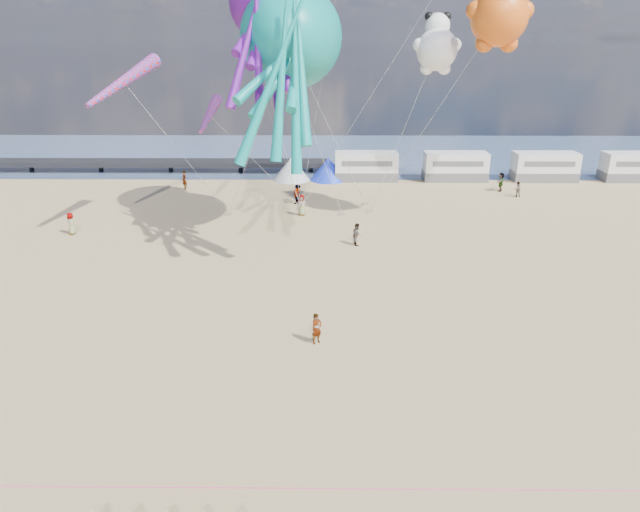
{
  "coord_description": "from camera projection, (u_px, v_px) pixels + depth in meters",
  "views": [
    {
      "loc": [
        1.67,
        -20.14,
        14.21
      ],
      "look_at": [
        1.42,
        6.0,
        4.22
      ],
      "focal_mm": 32.0,
      "sensor_mm": 36.0,
      "label": 1
    }
  ],
  "objects": [
    {
      "name": "sandbag_e",
      "position": [
        301.0,
        208.0,
        50.7
      ],
      "size": [
        0.5,
        0.35,
        0.22
      ],
      "primitive_type": "cube",
      "color": "gray",
      "rests_on": "ground"
    },
    {
      "name": "windsock_right",
      "position": [
        209.0,
        115.0,
        44.37
      ],
      "size": [
        1.68,
        4.55,
        4.46
      ],
      "primitive_type": null,
      "rotation": [
        0.0,
        0.0,
        -0.18
      ],
      "color": "red"
    },
    {
      "name": "sandbag_a",
      "position": [
        229.0,
        214.0,
        49.04
      ],
      "size": [
        0.5,
        0.35,
        0.22
      ],
      "primitive_type": "cube",
      "color": "gray",
      "rests_on": "ground"
    },
    {
      "name": "sandbag_b",
      "position": [
        342.0,
        214.0,
        48.94
      ],
      "size": [
        0.5,
        0.35,
        0.22
      ],
      "primitive_type": "cube",
      "color": "gray",
      "rests_on": "ground"
    },
    {
      "name": "pier",
      "position": [
        65.0,
        163.0,
        64.89
      ],
      "size": [
        60.0,
        3.0,
        0.5
      ],
      "primitive_type": "cube",
      "color": "black",
      "rests_on": "ground"
    },
    {
      "name": "motorhome_0",
      "position": [
        366.0,
        166.0,
        60.68
      ],
      "size": [
        6.6,
        2.5,
        3.0
      ],
      "primitive_type": "cube",
      "color": "silver",
      "rests_on": "ground"
    },
    {
      "name": "windsock_mid",
      "position": [
        287.0,
        38.0,
        40.59
      ],
      "size": [
        2.18,
        6.39,
        6.32
      ],
      "primitive_type": null,
      "rotation": [
        0.0,
        0.0,
        -0.19
      ],
      "color": "red"
    },
    {
      "name": "beachgoer_1",
      "position": [
        357.0,
        234.0,
        41.71
      ],
      "size": [
        0.68,
        0.9,
        1.65
      ],
      "primitive_type": "imported",
      "rotation": [
        0.0,
        0.0,
        1.79
      ],
      "color": "#7F6659",
      "rests_on": "ground"
    },
    {
      "name": "kite_teddy_orange",
      "position": [
        499.0,
        17.0,
        39.25
      ],
      "size": [
        6.21,
        6.07,
        6.76
      ],
      "primitive_type": null,
      "rotation": [
        0.0,
        0.0,
        -0.42
      ],
      "color": "orange"
    },
    {
      "name": "water",
      "position": [
        313.0,
        153.0,
        75.27
      ],
      "size": [
        120.0,
        120.0,
        0.0
      ],
      "primitive_type": "plane",
      "color": "#3E5376",
      "rests_on": "ground"
    },
    {
      "name": "beachgoer_3",
      "position": [
        297.0,
        195.0,
        52.12
      ],
      "size": [
        1.2,
        1.29,
        1.74
      ],
      "primitive_type": "imported",
      "rotation": [
        0.0,
        0.0,
        4.06
      ],
      "color": "#7F6659",
      "rests_on": "ground"
    },
    {
      "name": "beachgoer_6",
      "position": [
        71.0,
        224.0,
        43.95
      ],
      "size": [
        0.51,
        0.69,
        1.73
      ],
      "primitive_type": "imported",
      "rotation": [
        0.0,
        0.0,
        4.87
      ],
      "color": "#7F6659",
      "rests_on": "ground"
    },
    {
      "name": "standing_person",
      "position": [
        317.0,
        329.0,
        28.17
      ],
      "size": [
        0.69,
        0.66,
        1.6
      ],
      "primitive_type": "imported",
      "rotation": [
        0.0,
        0.0,
        0.67
      ],
      "color": "tan",
      "rests_on": "ground"
    },
    {
      "name": "tent_blue",
      "position": [
        328.0,
        169.0,
        60.82
      ],
      "size": [
        4.0,
        4.0,
        2.4
      ],
      "primitive_type": "cone",
      "color": "#1933CC",
      "rests_on": "ground"
    },
    {
      "name": "windsock_left",
      "position": [
        123.0,
        82.0,
        40.21
      ],
      "size": [
        4.08,
        7.52,
        7.72
      ],
      "primitive_type": null,
      "rotation": [
        0.0,
        0.0,
        -0.41
      ],
      "color": "red"
    },
    {
      "name": "beachgoer_5",
      "position": [
        184.0,
        180.0,
        57.15
      ],
      "size": [
        1.42,
        1.73,
        1.86
      ],
      "primitive_type": "imported",
      "rotation": [
        0.0,
        0.0,
        5.3
      ],
      "color": "#7F6659",
      "rests_on": "ground"
    },
    {
      "name": "beachgoer_0",
      "position": [
        302.0,
        205.0,
        48.67
      ],
      "size": [
        0.72,
        0.53,
        1.8
      ],
      "primitive_type": "imported",
      "rotation": [
        0.0,
        0.0,
        6.12
      ],
      "color": "#7F6659",
      "rests_on": "ground"
    },
    {
      "name": "kite_octopus_purple",
      "position": [
        269.0,
        3.0,
        40.74
      ],
      "size": [
        5.56,
        11.14,
        12.3
      ],
      "primitive_type": null,
      "rotation": [
        0.0,
        0.0,
        0.09
      ],
      "color": "#621291"
    },
    {
      "name": "sandbag_d",
      "position": [
        365.0,
        204.0,
        51.99
      ],
      "size": [
        0.5,
        0.35,
        0.22
      ],
      "primitive_type": "cube",
      "color": "gray",
      "rests_on": "ground"
    },
    {
      "name": "motorhome_1",
      "position": [
        455.0,
        166.0,
        60.59
      ],
      "size": [
        6.6,
        2.5,
        3.0
      ],
      "primitive_type": "cube",
      "color": "silver",
      "rests_on": "ground"
    },
    {
      "name": "beachgoer_4",
      "position": [
        501.0,
        182.0,
        56.49
      ],
      "size": [
        0.88,
        1.18,
        1.85
      ],
      "primitive_type": "imported",
      "rotation": [
        0.0,
        0.0,
        4.27
      ],
      "color": "#7F6659",
      "rests_on": "ground"
    },
    {
      "name": "kite_panda",
      "position": [
        437.0,
        50.0,
        43.56
      ],
      "size": [
        4.84,
        4.71,
        5.38
      ],
      "primitive_type": null,
      "rotation": [
        0.0,
        0.0,
        -0.36
      ],
      "color": "white"
    },
    {
      "name": "beachgoer_2",
      "position": [
        298.0,
        193.0,
        52.83
      ],
      "size": [
        0.98,
        0.98,
        1.61
      ],
      "primitive_type": "imported",
      "rotation": [
        0.0,
        0.0,
        2.33
      ],
      "color": "#7F6659",
      "rests_on": "ground"
    },
    {
      "name": "motorhome_2",
      "position": [
        545.0,
        167.0,
        60.51
      ],
      "size": [
        6.6,
        2.5,
        3.0
      ],
      "primitive_type": "cube",
      "color": "silver",
      "rests_on": "ground"
    },
    {
      "name": "rope_line",
      "position": [
        275.0,
        488.0,
        19.22
      ],
      "size": [
        34.0,
        0.03,
        0.03
      ],
      "primitive_type": "cylinder",
      "rotation": [
        0.0,
        1.57,
        0.0
      ],
      "color": "#F2338C",
      "rests_on": "ground"
    },
    {
      "name": "ground",
      "position": [
        285.0,
        401.0,
        23.9
      ],
      "size": [
        120.0,
        120.0,
        0.0
      ],
      "primitive_type": "plane",
      "color": "tan",
      "rests_on": "ground"
    },
    {
      "name": "tent_white",
      "position": [
        291.0,
        169.0,
        60.86
      ],
      "size": [
        4.0,
        4.0,
        2.4
      ],
      "primitive_type": "cone",
      "color": "white",
      "rests_on": "ground"
    },
    {
      "name": "sandbag_c",
      "position": [
        370.0,
        211.0,
        49.81
      ],
      "size": [
        0.5,
        0.35,
        0.22
      ],
      "primitive_type": "cube",
      "color": "gray",
      "rests_on": "ground"
    },
    {
      "name": "kite_octopus_teal",
      "position": [
        291.0,
        37.0,
        38.97
      ],
      "size": [
        9.42,
        12.96,
        13.61
      ],
      "primitive_type": null,
      "rotation": [
        0.0,
        0.0,
        -0.41
      ],
      "color": "#0E8D86"
    },
    {
      "name": "motorhome_3",
      "position": [
        635.0,
        167.0,
        60.42
      ],
      "size": [
        6.6,
        2.5,
        3.0
      ],
      "primitive_type": "cube",
      "color": "silver",
      "rests_on": "ground"
    },
    {
      "name": "beachgoer_7",
      "position": [
        517.0,
        189.0,
        54.4
      ],
      "size": [
        0.81,
        0.6,
        1.5
      ],
      "primitive_type": "imported",
      "rotation": [
        0.0,
        0.0,
        3.32
      ],
      "color": "#7F6659",
      "rests_on": "ground"
    }
  ]
}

